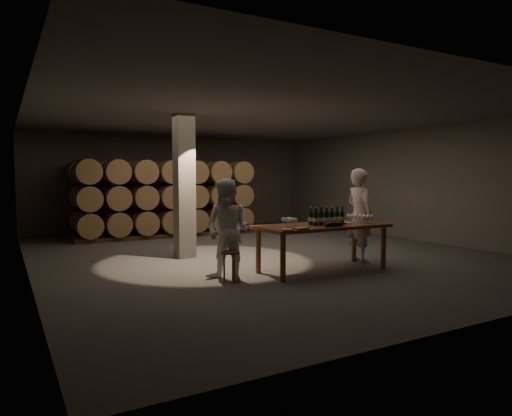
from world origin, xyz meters
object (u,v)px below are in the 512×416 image
tasting_table (322,230)px  person_woman (228,230)px  person_man (360,215)px  bottle_cluster (327,218)px  stool (230,257)px  notebook_near (300,228)px  plate (344,223)px

tasting_table → person_woman: person_woman is taller
person_man → person_woman: (-3.23, -0.24, -0.10)m
bottle_cluster → stool: bearing=179.1°
stool → person_woman: 0.46m
notebook_near → person_man: size_ratio=0.13×
notebook_near → person_woman: 1.27m
plate → tasting_table: bearing=180.0°
tasting_table → person_man: (1.27, 0.36, 0.20)m
person_man → stool: bearing=98.3°
bottle_cluster → person_man: bearing=17.1°
notebook_near → plate: bearing=14.6°
bottle_cluster → notebook_near: 1.01m
plate → stool: (-2.49, 0.03, -0.47)m
tasting_table → person_woman: (-1.96, 0.12, 0.10)m
tasting_table → stool: (-1.96, 0.03, -0.36)m
person_man → person_woman: 3.24m
stool → person_woman: size_ratio=0.30×
tasting_table → plate: (0.52, -0.00, 0.11)m
plate → notebook_near: size_ratio=1.21×
stool → tasting_table: bearing=-1.0°
bottle_cluster → stool: bottle_cluster is taller
notebook_near → person_woman: (-1.15, 0.54, -0.02)m
tasting_table → stool: size_ratio=4.86×
person_man → notebook_near: bearing=113.1°
notebook_near → stool: bearing=155.5°
notebook_near → stool: size_ratio=0.47×
bottle_cluster → person_woman: size_ratio=0.41×
notebook_near → stool: 1.33m
bottle_cluster → plate: 0.44m
plate → person_man: person_man is taller
person_woman → notebook_near: bearing=30.7°
bottle_cluster → person_woman: person_woman is taller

